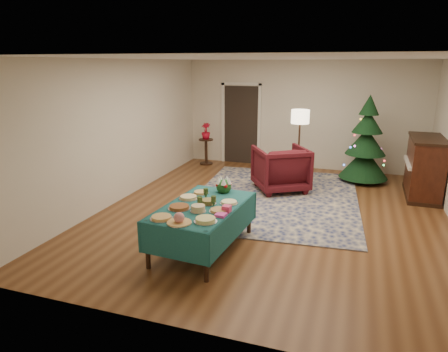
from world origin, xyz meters
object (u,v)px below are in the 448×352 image
(armchair, at_px, (281,167))
(piano, at_px, (424,168))
(buffet_table, at_px, (203,215))
(christmas_tree, at_px, (366,143))
(side_table, at_px, (206,152))
(gift_box, at_px, (227,209))
(potted_plant, at_px, (206,135))
(floor_lamp, at_px, (300,121))

(armchair, relative_size, piano, 0.74)
(buffet_table, relative_size, christmas_tree, 0.92)
(side_table, height_order, christmas_tree, christmas_tree)
(side_table, distance_m, christmas_tree, 4.04)
(gift_box, height_order, christmas_tree, christmas_tree)
(gift_box, bearing_deg, piano, 52.36)
(potted_plant, xyz_separation_m, christmas_tree, (3.98, -0.37, 0.08))
(side_table, bearing_deg, piano, -12.28)
(gift_box, bearing_deg, side_table, 114.09)
(armchair, distance_m, christmas_tree, 2.13)
(gift_box, distance_m, floor_lamp, 4.06)
(armchair, xyz_separation_m, piano, (2.80, 0.53, 0.07))
(gift_box, height_order, side_table, gift_box)
(armchair, xyz_separation_m, potted_plant, (-2.31, 1.65, 0.28))
(potted_plant, xyz_separation_m, piano, (5.11, -1.11, -0.21))
(buffet_table, xyz_separation_m, side_table, (-1.79, 4.78, -0.21))
(armchair, bearing_deg, floor_lamp, -140.39)
(floor_lamp, height_order, potted_plant, floor_lamp)
(floor_lamp, bearing_deg, piano, -4.50)
(christmas_tree, bearing_deg, side_table, 174.73)
(side_table, bearing_deg, floor_lamp, -19.56)
(floor_lamp, relative_size, side_table, 2.41)
(buffet_table, height_order, christmas_tree, christmas_tree)
(buffet_table, bearing_deg, side_table, 110.58)
(armchair, bearing_deg, christmas_tree, -173.71)
(armchair, bearing_deg, buffet_table, 49.45)
(buffet_table, distance_m, potted_plant, 5.11)
(floor_lamp, bearing_deg, christmas_tree, 21.08)
(piano, bearing_deg, buffet_table, -132.19)
(gift_box, distance_m, potted_plant, 5.37)
(floor_lamp, height_order, piano, floor_lamp)
(christmas_tree, distance_m, piano, 1.38)
(buffet_table, height_order, potted_plant, potted_plant)
(armchair, distance_m, piano, 2.85)
(potted_plant, height_order, christmas_tree, christmas_tree)
(buffet_table, xyz_separation_m, piano, (3.32, 3.66, 0.05))
(buffet_table, bearing_deg, piano, 47.81)
(gift_box, height_order, piano, piano)
(side_table, bearing_deg, gift_box, -65.91)
(buffet_table, height_order, gift_box, gift_box)
(armchair, relative_size, side_table, 1.53)
(buffet_table, distance_m, armchair, 3.17)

